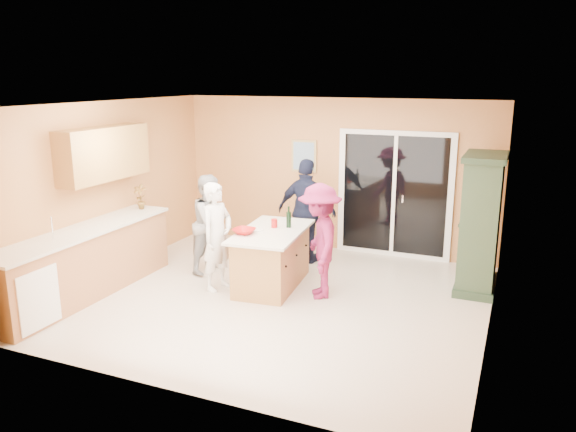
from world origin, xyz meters
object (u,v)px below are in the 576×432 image
at_px(green_hutch, 480,225).
at_px(woman_navy, 307,211).
at_px(kitchen_island, 272,260).
at_px(woman_grey, 211,224).
at_px(woman_magenta, 320,241).
at_px(woman_white, 217,237).

relative_size(green_hutch, woman_navy, 1.14).
height_order(kitchen_island, woman_grey, woman_grey).
distance_m(woman_navy, woman_magenta, 1.48).
xyz_separation_m(green_hutch, woman_navy, (-2.65, 0.18, -0.10)).
distance_m(green_hutch, woman_navy, 2.66).
distance_m(green_hutch, woman_magenta, 2.27).
xyz_separation_m(green_hutch, woman_magenta, (-1.97, -1.13, -0.15)).
distance_m(woman_white, woman_magenta, 1.45).
relative_size(green_hutch, woman_white, 1.26).
xyz_separation_m(woman_grey, woman_navy, (1.19, 0.98, 0.09)).
bearing_deg(woman_grey, kitchen_island, -94.58).
bearing_deg(woman_white, green_hutch, -57.00).
relative_size(woman_navy, woman_magenta, 1.07).
bearing_deg(green_hutch, woman_navy, 176.14).
bearing_deg(woman_magenta, green_hutch, 93.56).
height_order(kitchen_island, woman_white, woman_white).
distance_m(kitchen_island, woman_grey, 1.20).
bearing_deg(woman_navy, woman_white, 68.22).
distance_m(green_hutch, woman_grey, 3.93).
bearing_deg(green_hutch, woman_grey, -168.20).
height_order(green_hutch, woman_grey, green_hutch).
bearing_deg(green_hutch, woman_magenta, -150.20).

